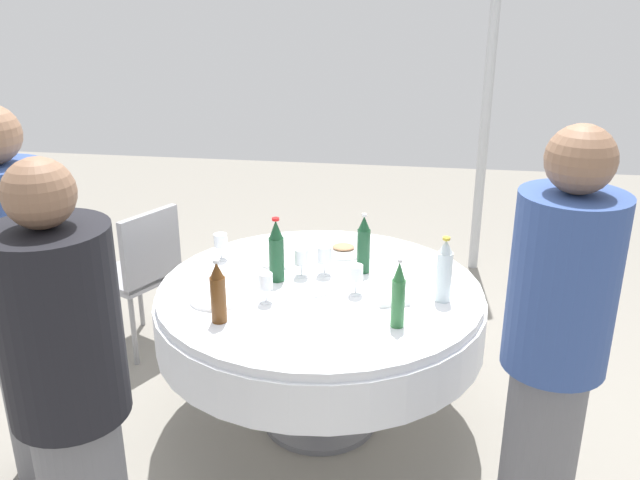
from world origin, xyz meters
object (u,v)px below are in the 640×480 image
at_px(wine_glass_left, 356,274).
at_px(plate_south, 280,260).
at_px(plate_left, 216,299).
at_px(wine_glass_outer, 324,255).
at_px(chair_north, 141,268).
at_px(person_inner, 552,361).
at_px(bottle_brown_far, 218,293).
at_px(bottle_green_outer, 398,296).
at_px(wine_glass_near, 266,282).
at_px(person_east, 74,418).
at_px(bottle_clear_inner, 444,271).
at_px(bottle_dark_green_east, 364,245).
at_px(bottle_dark_green_mid, 276,252).
at_px(wine_glass_north, 221,241).
at_px(wine_glass_mid, 301,257).
at_px(dining_table, 320,314).
at_px(plate_right, 343,249).
at_px(person_far, 19,296).

height_order(wine_glass_left, plate_south, wine_glass_left).
distance_m(wine_glass_left, plate_south, 0.53).
distance_m(plate_left, plate_south, 0.51).
height_order(wine_glass_outer, chair_north, wine_glass_outer).
bearing_deg(person_inner, chair_north, -82.85).
height_order(bottle_brown_far, bottle_green_outer, bottle_green_outer).
xyz_separation_m(wine_glass_near, person_east, (-0.33, -1.08, 0.03)).
height_order(bottle_clear_inner, wine_glass_outer, bottle_clear_inner).
relative_size(bottle_dark_green_east, wine_glass_near, 2.16).
bearing_deg(wine_glass_near, bottle_dark_green_mid, 90.37).
height_order(wine_glass_north, chair_north, wine_glass_north).
xyz_separation_m(bottle_clear_inner, bottle_brown_far, (-0.92, -0.34, -0.01)).
relative_size(bottle_dark_green_east, wine_glass_mid, 2.14).
xyz_separation_m(dining_table, wine_glass_outer, (-0.00, 0.14, 0.25)).
height_order(wine_glass_left, chair_north, wine_glass_left).
xyz_separation_m(plate_right, person_far, (-1.21, -0.99, 0.11)).
bearing_deg(wine_glass_mid, person_far, -148.49).
xyz_separation_m(bottle_brown_far, bottle_green_outer, (0.73, 0.07, 0.01)).
relative_size(bottle_dark_green_east, person_east, 0.18).
distance_m(plate_south, person_inner, 1.55).
distance_m(bottle_clear_inner, wine_glass_mid, 0.68).
xyz_separation_m(bottle_green_outer, person_far, (-1.53, -0.21, -0.01)).
bearing_deg(bottle_clear_inner, wine_glass_outer, 160.65).
bearing_deg(person_east, plate_right, -86.21).
relative_size(bottle_dark_green_mid, plate_left, 1.32).
xyz_separation_m(bottle_dark_green_east, wine_glass_mid, (-0.29, -0.10, -0.04)).
bearing_deg(bottle_dark_green_mid, bottle_brown_far, -108.99).
distance_m(wine_glass_outer, person_far, 1.34).
bearing_deg(plate_left, bottle_brown_far, -69.43).
bearing_deg(dining_table, bottle_dark_green_mid, 169.36).
distance_m(bottle_dark_green_east, bottle_dark_green_mid, 0.42).
bearing_deg(bottle_dark_green_mid, wine_glass_outer, 24.76).
bearing_deg(person_east, wine_glass_left, -97.28).
relative_size(dining_table, chair_north, 1.76).
bearing_deg(wine_glass_outer, person_east, -110.82).
relative_size(bottle_green_outer, person_east, 0.18).
relative_size(wine_glass_near, chair_north, 0.16).
distance_m(person_inner, chair_north, 2.45).
xyz_separation_m(plate_left, plate_south, (0.19, 0.48, 0.00)).
xyz_separation_m(wine_glass_near, wine_glass_left, (0.38, 0.14, 0.00)).
height_order(person_east, chair_north, person_east).
xyz_separation_m(wine_glass_outer, chair_north, (-1.12, 0.43, -0.32)).
relative_size(bottle_clear_inner, plate_south, 1.34).
distance_m(plate_south, person_far, 1.22).
bearing_deg(wine_glass_north, plate_south, 3.34).
xyz_separation_m(bottle_dark_green_east, wine_glass_north, (-0.72, 0.05, -0.04)).
bearing_deg(wine_glass_outer, wine_glass_north, 168.19).
distance_m(plate_south, person_east, 1.57).
relative_size(plate_left, person_inner, 0.14).
bearing_deg(wine_glass_left, person_east, -120.22).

